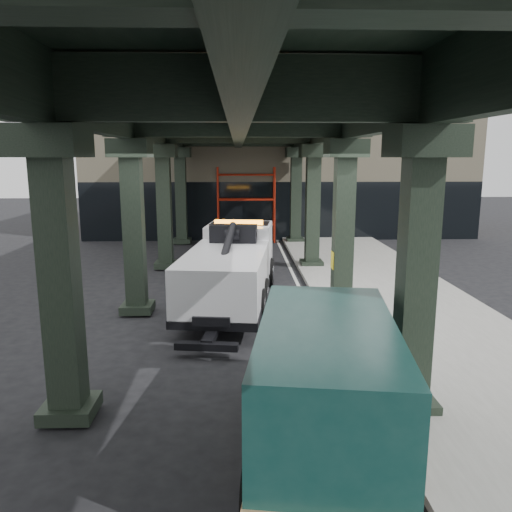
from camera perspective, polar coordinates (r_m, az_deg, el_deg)
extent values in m
plane|color=black|center=(12.98, -0.03, -9.08)|extent=(90.00, 90.00, 0.00)
cube|color=gray|center=(15.64, 16.50, -5.71)|extent=(5.00, 40.00, 0.15)
cube|color=silver|center=(15.01, 6.23, -6.28)|extent=(0.12, 38.00, 0.01)
cube|color=black|center=(8.94, 17.83, -2.28)|extent=(0.55, 0.55, 5.00)
cube|color=black|center=(8.71, 18.73, 12.27)|extent=(1.10, 1.10, 0.50)
cube|color=black|center=(9.72, 16.99, -15.70)|extent=(0.90, 0.90, 0.24)
cube|color=black|center=(14.62, 9.94, 3.17)|extent=(0.55, 0.55, 5.00)
cube|color=black|center=(14.49, 10.24, 12.02)|extent=(1.10, 1.10, 0.50)
cube|color=black|center=(15.12, 9.64, -5.56)|extent=(0.90, 0.90, 0.24)
cube|color=black|center=(20.49, 6.49, 5.53)|extent=(0.55, 0.55, 5.00)
cube|color=black|center=(20.39, 6.63, 11.83)|extent=(1.10, 1.10, 0.50)
cube|color=black|center=(20.84, 6.35, -0.83)|extent=(0.90, 0.90, 0.24)
cube|color=black|center=(26.42, 4.57, 6.83)|extent=(0.55, 0.55, 5.00)
cube|color=black|center=(26.34, 4.65, 11.71)|extent=(1.10, 1.10, 0.50)
cube|color=black|center=(26.69, 4.49, 1.86)|extent=(0.90, 0.90, 0.24)
cube|color=black|center=(8.92, -21.48, -2.55)|extent=(0.55, 0.55, 5.00)
cube|color=black|center=(8.69, -22.56, 12.02)|extent=(1.10, 1.10, 0.50)
cube|color=black|center=(9.70, -20.46, -15.99)|extent=(0.90, 0.90, 0.24)
cube|color=black|center=(14.61, -13.78, 3.01)|extent=(0.55, 0.55, 5.00)
cube|color=black|center=(14.48, -14.20, 11.86)|extent=(1.10, 1.10, 0.50)
cube|color=black|center=(15.11, -13.37, -5.73)|extent=(0.90, 0.90, 0.24)
cube|color=black|center=(20.48, -10.43, 5.42)|extent=(0.55, 0.55, 5.00)
cube|color=black|center=(20.39, -10.66, 11.72)|extent=(1.10, 1.10, 0.50)
cube|color=black|center=(20.84, -10.20, -0.94)|extent=(0.90, 0.90, 0.24)
cube|color=black|center=(26.41, -8.56, 6.74)|extent=(0.55, 0.55, 5.00)
cube|color=black|center=(26.34, -8.71, 11.62)|extent=(1.10, 1.10, 0.50)
cube|color=black|center=(26.69, -8.42, 1.77)|extent=(0.90, 0.90, 0.24)
cube|color=black|center=(14.52, 10.36, 15.17)|extent=(0.35, 32.00, 1.10)
cube|color=black|center=(14.51, -14.36, 15.02)|extent=(0.35, 32.00, 1.10)
cube|color=black|center=(14.21, -2.00, 15.44)|extent=(0.35, 32.00, 1.10)
cube|color=black|center=(14.27, -2.02, 18.24)|extent=(7.40, 32.00, 0.30)
cube|color=#C6B793|center=(32.26, 2.30, 10.31)|extent=(22.00, 10.00, 8.00)
cylinder|color=#B5210E|center=(27.20, -4.32, 5.90)|extent=(0.08, 0.08, 4.00)
cylinder|color=#B5210E|center=(26.41, -4.39, 5.74)|extent=(0.08, 0.08, 4.00)
cylinder|color=#B5210E|center=(27.25, 2.03, 5.93)|extent=(0.08, 0.08, 4.00)
cylinder|color=#B5210E|center=(26.46, 2.15, 5.77)|extent=(0.08, 0.08, 4.00)
cylinder|color=#B5210E|center=(27.29, -1.14, 3.83)|extent=(3.00, 0.08, 0.08)
cylinder|color=#B5210E|center=(27.16, -1.15, 6.56)|extent=(3.00, 0.08, 0.08)
cylinder|color=#B5210E|center=(27.08, -1.16, 9.30)|extent=(3.00, 0.08, 0.08)
cube|color=black|center=(15.26, -2.92, -3.46)|extent=(1.75, 6.91, 0.23)
cube|color=silver|center=(17.35, -1.89, 0.96)|extent=(2.40, 2.44, 1.64)
cube|color=silver|center=(18.37, -1.52, 0.09)|extent=(2.21, 0.90, 0.82)
cube|color=black|center=(17.50, -1.81, 2.56)|extent=(2.14, 1.43, 0.78)
cube|color=silver|center=(14.11, -3.53, -2.20)|extent=(2.74, 4.80, 1.28)
cube|color=orange|center=(17.03, -1.98, 3.88)|extent=(1.66, 0.46, 0.15)
cube|color=black|center=(15.71, -2.59, 2.58)|extent=(1.52, 0.72, 0.55)
cylinder|color=black|center=(14.15, -3.46, 0.67)|extent=(0.61, 3.20, 1.22)
cube|color=black|center=(12.17, -5.12, -8.93)|extent=(0.43, 1.30, 0.16)
cube|color=black|center=(11.60, -5.68, -10.22)|extent=(1.48, 0.41, 0.16)
cylinder|color=black|center=(17.95, -4.95, -1.71)|extent=(0.44, 1.04, 1.00)
cylinder|color=silver|center=(17.95, -4.95, -1.71)|extent=(0.42, 0.59, 0.55)
cylinder|color=black|center=(17.72, 1.46, -1.84)|extent=(0.44, 1.04, 1.00)
cylinder|color=silver|center=(17.72, 1.46, -1.84)|extent=(0.42, 0.59, 0.55)
cylinder|color=black|center=(15.08, -6.93, -4.25)|extent=(0.44, 1.04, 1.00)
cylinder|color=silver|center=(15.08, -6.93, -4.25)|extent=(0.42, 0.59, 0.55)
cylinder|color=black|center=(14.80, 0.73, -4.47)|extent=(0.44, 1.04, 1.00)
cylinder|color=silver|center=(14.80, 0.73, -4.47)|extent=(0.42, 0.59, 0.55)
cylinder|color=black|center=(13.97, -7.93, -5.54)|extent=(0.44, 1.04, 1.00)
cylinder|color=silver|center=(13.97, -7.93, -5.54)|extent=(0.42, 0.59, 0.55)
cylinder|color=black|center=(13.66, 0.35, -5.81)|extent=(0.44, 1.04, 1.00)
cylinder|color=silver|center=(13.66, 0.35, -5.81)|extent=(0.42, 0.59, 0.55)
cube|color=#113E39|center=(10.13, 7.53, -9.83)|extent=(2.02, 1.28, 0.83)
cube|color=#113E39|center=(7.64, 8.04, -14.07)|extent=(2.52, 4.40, 1.81)
cube|color=#9A784E|center=(8.31, 7.81, -17.61)|extent=(2.70, 5.42, 0.32)
cube|color=black|center=(9.54, 7.70, -6.46)|extent=(1.84, 0.65, 0.77)
cube|color=black|center=(7.72, 8.07, -10.08)|extent=(2.43, 3.58, 0.51)
cube|color=silver|center=(10.73, 7.42, -10.74)|extent=(1.85, 0.37, 0.28)
cylinder|color=black|center=(10.29, 2.18, -12.35)|extent=(0.37, 0.81, 0.78)
cylinder|color=silver|center=(10.29, 2.18, -12.35)|extent=(0.35, 0.47, 0.43)
cylinder|color=black|center=(10.35, 12.73, -12.50)|extent=(0.37, 0.81, 0.78)
cylinder|color=silver|center=(10.35, 12.73, -12.50)|extent=(0.35, 0.47, 0.43)
cylinder|color=black|center=(6.91, -0.29, -25.28)|extent=(0.37, 0.81, 0.78)
cylinder|color=silver|center=(6.91, -0.29, -25.28)|extent=(0.35, 0.47, 0.43)
cylinder|color=black|center=(6.99, 16.64, -25.32)|extent=(0.37, 0.81, 0.78)
cylinder|color=silver|center=(6.99, 16.64, -25.32)|extent=(0.35, 0.47, 0.43)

